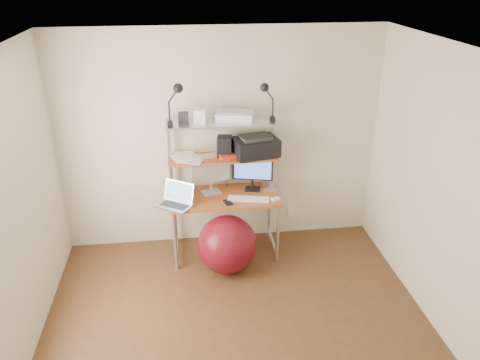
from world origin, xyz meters
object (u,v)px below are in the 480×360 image
(laptop, at_px, (177,200))
(exercise_ball, at_px, (227,244))
(monitor_black, at_px, (253,170))
(printer, at_px, (255,146))
(monitor_silver, at_px, (211,170))

(laptop, bearing_deg, exercise_ball, 13.06)
(monitor_black, xyz_separation_m, laptop, (-0.85, -0.27, -0.18))
(printer, bearing_deg, monitor_black, 159.54)
(printer, bearing_deg, monitor_silver, 169.17)
(laptop, height_order, exercise_ball, laptop)
(monitor_black, bearing_deg, printer, 6.34)
(monitor_black, xyz_separation_m, printer, (0.03, -0.00, 0.29))
(laptop, relative_size, printer, 0.83)
(monitor_black, relative_size, exercise_ball, 0.72)
(monitor_silver, xyz_separation_m, monitor_black, (0.47, 0.02, -0.04))
(printer, bearing_deg, laptop, -176.05)
(monitor_silver, xyz_separation_m, exercise_ball, (0.13, -0.44, -0.69))
(monitor_silver, height_order, printer, printer)
(monitor_silver, height_order, monitor_black, monitor_silver)
(monitor_black, distance_m, printer, 0.29)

